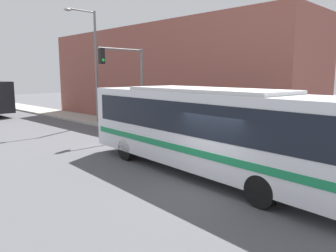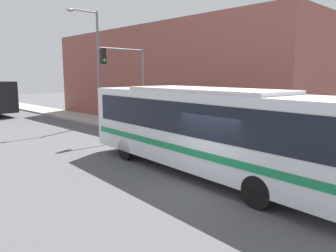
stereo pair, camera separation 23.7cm
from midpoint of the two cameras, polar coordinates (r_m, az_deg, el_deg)
ground_plane at (r=11.26m, az=7.89°, el=-10.75°), size 120.00×120.00×0.00m
sidewalk at (r=30.29m, az=-16.04°, el=1.55°), size 2.89×70.00×0.15m
building_facade at (r=27.18m, az=-0.87°, el=8.82°), size 6.00×24.37×7.46m
city_bus at (r=12.39m, az=5.96°, el=0.14°), size 3.56×12.12×3.28m
fire_hydrant at (r=18.62m, az=2.89°, el=-1.09°), size 0.21×0.28×0.78m
traffic_light_pole at (r=20.66m, az=-7.32°, el=8.87°), size 3.28×0.35×5.29m
street_lamp at (r=25.70m, az=-13.27°, el=11.39°), size 2.53×0.28×8.28m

